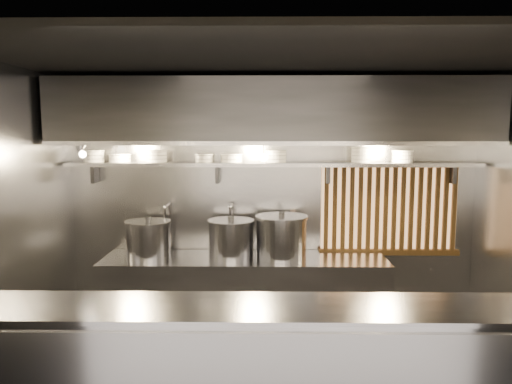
{
  "coord_description": "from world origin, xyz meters",
  "views": [
    {
      "loc": [
        -0.11,
        -4.03,
        2.25
      ],
      "look_at": [
        -0.17,
        0.55,
        1.68
      ],
      "focal_mm": 35.0,
      "sensor_mm": 36.0,
      "label": 1
    }
  ],
  "objects_px": {
    "stock_pot_left": "(148,239)",
    "pendant_bulb": "(263,157)",
    "stock_pot_mid": "(281,236)",
    "stock_pot_right": "(231,238)",
    "heat_lamp": "(80,148)"
  },
  "relations": [
    {
      "from": "stock_pot_left",
      "to": "pendant_bulb",
      "type": "bearing_deg",
      "value": 2.46
    },
    {
      "from": "stock_pot_mid",
      "to": "stock_pot_right",
      "type": "xyz_separation_m",
      "value": [
        -0.54,
        0.02,
        -0.02
      ]
    },
    {
      "from": "stock_pot_mid",
      "to": "stock_pot_right",
      "type": "distance_m",
      "value": 0.54
    },
    {
      "from": "pendant_bulb",
      "to": "stock_pot_mid",
      "type": "distance_m",
      "value": 0.86
    },
    {
      "from": "heat_lamp",
      "to": "stock_pot_left",
      "type": "height_order",
      "value": "heat_lamp"
    },
    {
      "from": "pendant_bulb",
      "to": "stock_pot_right",
      "type": "distance_m",
      "value": 0.93
    },
    {
      "from": "stock_pot_mid",
      "to": "stock_pot_right",
      "type": "height_order",
      "value": "stock_pot_mid"
    },
    {
      "from": "heat_lamp",
      "to": "pendant_bulb",
      "type": "distance_m",
      "value": 1.83
    },
    {
      "from": "stock_pot_mid",
      "to": "heat_lamp",
      "type": "bearing_deg",
      "value": -171.36
    },
    {
      "from": "heat_lamp",
      "to": "stock_pot_left",
      "type": "distance_m",
      "value": 1.17
    },
    {
      "from": "stock_pot_right",
      "to": "stock_pot_mid",
      "type": "bearing_deg",
      "value": -1.91
    },
    {
      "from": "heat_lamp",
      "to": "pendant_bulb",
      "type": "bearing_deg",
      "value": 11.0
    },
    {
      "from": "pendant_bulb",
      "to": "stock_pot_right",
      "type": "bearing_deg",
      "value": -175.15
    },
    {
      "from": "heat_lamp",
      "to": "stock_pot_left",
      "type": "bearing_deg",
      "value": 27.27
    },
    {
      "from": "pendant_bulb",
      "to": "stock_pot_right",
      "type": "xyz_separation_m",
      "value": [
        -0.34,
        -0.03,
        -0.86
      ]
    }
  ]
}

